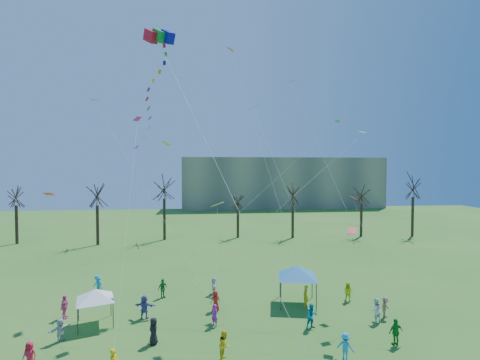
{
  "coord_description": "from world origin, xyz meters",
  "views": [
    {
      "loc": [
        -1.93,
        -18.58,
        11.83
      ],
      "look_at": [
        0.64,
        5.0,
        11.0
      ],
      "focal_mm": 25.0,
      "sensor_mm": 36.0,
      "label": 1
    }
  ],
  "objects": [
    {
      "name": "festival_crowd",
      "position": [
        -0.83,
        6.62,
        0.87
      ],
      "size": [
        26.1,
        14.47,
        1.85
      ],
      "color": "red",
      "rests_on": "ground"
    },
    {
      "name": "canopy_tent_blue",
      "position": [
        6.15,
        9.48,
        2.84
      ],
      "size": [
        4.38,
        4.38,
        3.35
      ],
      "color": "#3F3F44",
      "rests_on": "ground"
    },
    {
      "name": "small_kites_aloft",
      "position": [
        0.74,
        10.85,
        13.75
      ],
      "size": [
        28.4,
        19.04,
        32.92
      ],
      "color": "#FF340D",
      "rests_on": "ground"
    },
    {
      "name": "canopy_tent_white",
      "position": [
        -10.12,
        7.33,
        2.3
      ],
      "size": [
        3.44,
        3.44,
        2.72
      ],
      "color": "#3F3F44",
      "rests_on": "ground"
    },
    {
      "name": "bare_tree_row",
      "position": [
        3.35,
        36.41,
        7.01
      ],
      "size": [
        71.0,
        8.4,
        10.69
      ],
      "color": "black",
      "rests_on": "ground"
    },
    {
      "name": "big_box_kite",
      "position": [
        -5.24,
        5.81,
        16.88
      ],
      "size": [
        5.59,
        6.25,
        23.45
      ],
      "color": "red",
      "rests_on": "ground"
    },
    {
      "name": "distant_building",
      "position": [
        22.0,
        82.0,
        7.5
      ],
      "size": [
        60.0,
        14.0,
        15.0
      ],
      "primitive_type": "cube",
      "color": "gray",
      "rests_on": "ground"
    }
  ]
}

